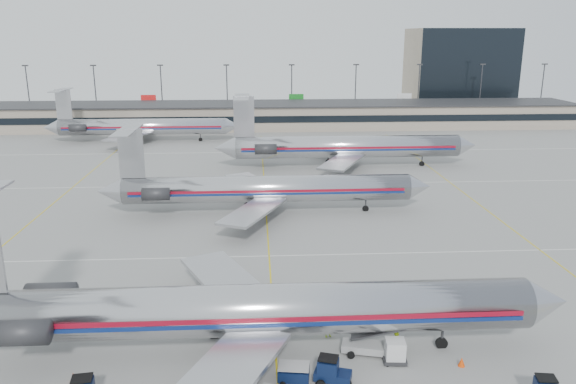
{
  "coord_description": "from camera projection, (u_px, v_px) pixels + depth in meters",
  "views": [
    {
      "loc": [
        -1.24,
        -46.35,
        22.9
      ],
      "look_at": [
        2.59,
        19.4,
        4.5
      ],
      "focal_mm": 35.0,
      "sensor_mm": 36.0,
      "label": 1
    }
  ],
  "objects": [
    {
      "name": "distant_building",
      "position": [
        459.0,
        70.0,
        173.97
      ],
      "size": [
        30.0,
        20.0,
        25.0
      ],
      "primitive_type": "cube",
      "color": "tan",
      "rests_on": "ground"
    },
    {
      "name": "ramp_worker_near",
      "position": [
        328.0,
        326.0,
        43.99
      ],
      "size": [
        0.8,
        0.69,
        1.85
      ],
      "primitive_type": "imported",
      "rotation": [
        0.0,
        0.0,
        0.44
      ],
      "color": "#92C312",
      "rests_on": "ground"
    },
    {
      "name": "jet_second_row",
      "position": [
        261.0,
        189.0,
        74.22
      ],
      "size": [
        44.23,
        26.05,
        11.58
      ],
      "color": "silver",
      "rests_on": "ground"
    },
    {
      "name": "terminal",
      "position": [
        260.0,
        115.0,
        144.14
      ],
      "size": [
        162.0,
        17.0,
        6.25
      ],
      "color": "gray",
      "rests_on": "ground"
    },
    {
      "name": "apron_markings",
      "position": [
        269.0,
        256.0,
        60.41
      ],
      "size": [
        160.0,
        0.15,
        0.02
      ],
      "primitive_type": "cube",
      "color": "silver",
      "rests_on": "ground"
    },
    {
      "name": "cone_right",
      "position": [
        462.0,
        362.0,
        40.21
      ],
      "size": [
        0.63,
        0.63,
        0.68
      ],
      "primitive_type": "cone",
      "rotation": [
        0.0,
        0.0,
        0.3
      ],
      "color": "#E44007",
      "rests_on": "ground"
    },
    {
      "name": "light_mast_row",
      "position": [
        259.0,
        89.0,
        156.17
      ],
      "size": [
        163.6,
        0.4,
        15.28
      ],
      "color": "#38383D",
      "rests_on": "ground"
    },
    {
      "name": "ramp_worker_far",
      "position": [
        396.0,
        343.0,
        41.71
      ],
      "size": [
        1.06,
        1.06,
        1.74
      ],
      "primitive_type": "imported",
      "rotation": [
        0.0,
        0.0,
        -0.77
      ],
      "color": "#C2EB16",
      "rests_on": "ground"
    },
    {
      "name": "cart_outer",
      "position": [
        294.0,
        373.0,
        38.4
      ],
      "size": [
        2.3,
        1.74,
        1.2
      ],
      "rotation": [
        0.0,
        0.0,
        -0.15
      ],
      "color": "#091432",
      "rests_on": "ground"
    },
    {
      "name": "tug_center",
      "position": [
        331.0,
        372.0,
        38.04
      ],
      "size": [
        2.74,
        1.93,
        2.02
      ],
      "rotation": [
        0.0,
        0.0,
        -0.31
      ],
      "color": "#091432",
      "rests_on": "ground"
    },
    {
      "name": "ground",
      "position": [
        272.0,
        298.0,
        50.79
      ],
      "size": [
        260.0,
        260.0,
        0.0
      ],
      "primitive_type": "plane",
      "color": "gray",
      "rests_on": "ground"
    },
    {
      "name": "jet_foreground",
      "position": [
        238.0,
        310.0,
        40.86
      ],
      "size": [
        47.84,
        28.17,
        12.52
      ],
      "color": "silver",
      "rests_on": "ground"
    },
    {
      "name": "uld_container",
      "position": [
        395.0,
        351.0,
        40.56
      ],
      "size": [
        1.77,
        1.52,
        1.75
      ],
      "rotation": [
        0.0,
        0.0,
        -0.09
      ],
      "color": "#2D2D30",
      "rests_on": "ground"
    },
    {
      "name": "jet_back_row",
      "position": [
        139.0,
        126.0,
        124.5
      ],
      "size": [
        43.13,
        26.53,
        11.79
      ],
      "color": "silver",
      "rests_on": "ground"
    },
    {
      "name": "belt_loader",
      "position": [
        370.0,
        345.0,
        41.73
      ],
      "size": [
        4.88,
        2.39,
        2.5
      ],
      "rotation": [
        0.0,
        0.0,
        -0.25
      ],
      "color": "#969696",
      "rests_on": "ground"
    },
    {
      "name": "jet_third_row",
      "position": [
        342.0,
        146.0,
        100.38
      ],
      "size": [
        47.24,
        29.06,
        12.92
      ],
      "color": "silver",
      "rests_on": "ground"
    },
    {
      "name": "cone_left",
      "position": [
        73.0,
        377.0,
        38.48
      ],
      "size": [
        0.61,
        0.61,
        0.65
      ],
      "primitive_type": "cone",
      "rotation": [
        0.0,
        0.0,
        -0.35
      ],
      "color": "#E44007",
      "rests_on": "ground"
    }
  ]
}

